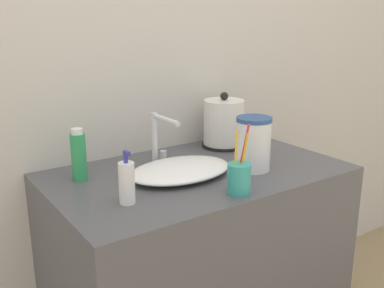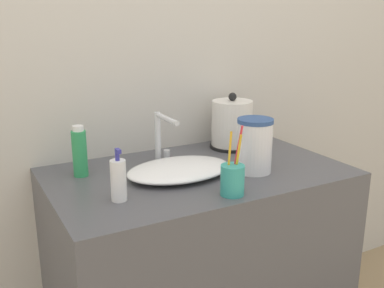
% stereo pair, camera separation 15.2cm
% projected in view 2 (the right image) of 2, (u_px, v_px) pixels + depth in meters
% --- Properties ---
extents(wall_back, '(6.00, 0.04, 2.60)m').
position_uv_depth(wall_back, '(157.00, 27.00, 1.71)').
color(wall_back, beige).
rests_on(wall_back, ground_plane).
extents(vanity_counter, '(1.02, 0.61, 0.82)m').
position_uv_depth(vanity_counter, '(198.00, 274.00, 1.68)').
color(vanity_counter, '#4C4C51').
rests_on(vanity_counter, ground_plane).
extents(sink_basin, '(0.37, 0.25, 0.04)m').
position_uv_depth(sink_basin, '(179.00, 169.00, 1.51)').
color(sink_basin, white).
rests_on(sink_basin, vanity_counter).
extents(faucet, '(0.06, 0.17, 0.19)m').
position_uv_depth(faucet, '(162.00, 134.00, 1.61)').
color(faucet, silver).
rests_on(faucet, vanity_counter).
extents(electric_kettle, '(0.18, 0.18, 0.23)m').
position_uv_depth(electric_kettle, '(232.00, 126.00, 1.82)').
color(electric_kettle, black).
rests_on(electric_kettle, vanity_counter).
extents(toothbrush_cup, '(0.07, 0.07, 0.22)m').
position_uv_depth(toothbrush_cup, '(233.00, 179.00, 1.34)').
color(toothbrush_cup, teal).
rests_on(toothbrush_cup, vanity_counter).
extents(lotion_bottle, '(0.05, 0.05, 0.16)m').
position_uv_depth(lotion_bottle, '(118.00, 180.00, 1.30)').
color(lotion_bottle, white).
rests_on(lotion_bottle, vanity_counter).
extents(shampoo_bottle, '(0.05, 0.05, 0.17)m').
position_uv_depth(shampoo_bottle, '(80.00, 152.00, 1.49)').
color(shampoo_bottle, '#2D9956').
rests_on(shampoo_bottle, vanity_counter).
extents(water_pitcher, '(0.12, 0.12, 0.19)m').
position_uv_depth(water_pitcher, '(255.00, 145.00, 1.53)').
color(water_pitcher, silver).
rests_on(water_pitcher, vanity_counter).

